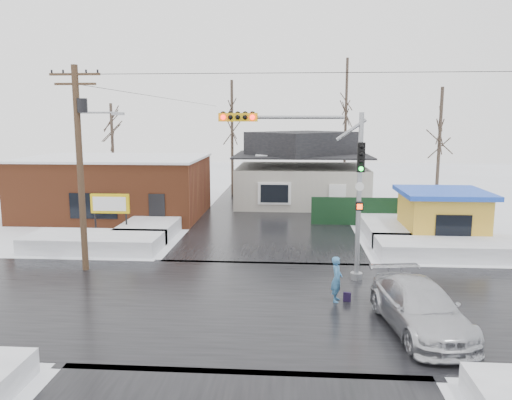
# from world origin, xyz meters

# --- Properties ---
(ground) EXTENTS (120.00, 120.00, 0.00)m
(ground) POSITION_xyz_m (0.00, 0.00, 0.00)
(ground) COLOR white
(ground) RESTS_ON ground
(road_ns) EXTENTS (10.00, 120.00, 0.02)m
(road_ns) POSITION_xyz_m (0.00, 0.00, 0.01)
(road_ns) COLOR black
(road_ns) RESTS_ON ground
(road_ew) EXTENTS (120.00, 10.00, 0.02)m
(road_ew) POSITION_xyz_m (0.00, 0.00, 0.01)
(road_ew) COLOR black
(road_ew) RESTS_ON ground
(snowbank_nw) EXTENTS (7.00, 3.00, 0.80)m
(snowbank_nw) POSITION_xyz_m (-9.00, 7.00, 0.40)
(snowbank_nw) COLOR white
(snowbank_nw) RESTS_ON ground
(snowbank_ne) EXTENTS (7.00, 3.00, 0.80)m
(snowbank_ne) POSITION_xyz_m (9.00, 7.00, 0.40)
(snowbank_ne) COLOR white
(snowbank_ne) RESTS_ON ground
(snowbank_nside_w) EXTENTS (3.00, 8.00, 0.80)m
(snowbank_nside_w) POSITION_xyz_m (-7.00, 12.00, 0.40)
(snowbank_nside_w) COLOR white
(snowbank_nside_w) RESTS_ON ground
(snowbank_nside_e) EXTENTS (3.00, 8.00, 0.80)m
(snowbank_nside_e) POSITION_xyz_m (7.00, 12.00, 0.40)
(snowbank_nside_e) COLOR white
(snowbank_nside_e) RESTS_ON ground
(traffic_signal) EXTENTS (6.05, 0.68, 7.00)m
(traffic_signal) POSITION_xyz_m (2.43, 2.97, 4.54)
(traffic_signal) COLOR gray
(traffic_signal) RESTS_ON ground
(utility_pole) EXTENTS (3.15, 0.44, 9.00)m
(utility_pole) POSITION_xyz_m (-7.93, 3.50, 5.11)
(utility_pole) COLOR #382619
(utility_pole) RESTS_ON ground
(brick_building) EXTENTS (12.20, 8.20, 4.12)m
(brick_building) POSITION_xyz_m (-11.00, 15.99, 2.08)
(brick_building) COLOR brown
(brick_building) RESTS_ON ground
(marquee_sign) EXTENTS (2.20, 0.21, 2.55)m
(marquee_sign) POSITION_xyz_m (-9.00, 9.49, 1.92)
(marquee_sign) COLOR black
(marquee_sign) RESTS_ON ground
(house) EXTENTS (10.40, 8.40, 5.76)m
(house) POSITION_xyz_m (2.00, 22.00, 2.62)
(house) COLOR #B0AB9F
(house) RESTS_ON ground
(kiosk) EXTENTS (4.60, 4.60, 2.88)m
(kiosk) POSITION_xyz_m (9.50, 9.99, 1.46)
(kiosk) COLOR gold
(kiosk) RESTS_ON ground
(fence) EXTENTS (8.00, 0.12, 1.80)m
(fence) POSITION_xyz_m (6.50, 14.00, 0.90)
(fence) COLOR black
(fence) RESTS_ON ground
(tree_far_left) EXTENTS (3.00, 3.00, 10.00)m
(tree_far_left) POSITION_xyz_m (-4.00, 26.00, 7.95)
(tree_far_left) COLOR #332821
(tree_far_left) RESTS_ON ground
(tree_far_mid) EXTENTS (3.00, 3.00, 12.00)m
(tree_far_mid) POSITION_xyz_m (6.00, 28.00, 9.54)
(tree_far_mid) COLOR #332821
(tree_far_mid) RESTS_ON ground
(tree_far_right) EXTENTS (3.00, 3.00, 9.00)m
(tree_far_right) POSITION_xyz_m (12.00, 20.00, 7.16)
(tree_far_right) COLOR #332821
(tree_far_right) RESTS_ON ground
(tree_far_west) EXTENTS (3.00, 3.00, 8.00)m
(tree_far_west) POSITION_xyz_m (-14.00, 24.00, 6.36)
(tree_far_west) COLOR #332821
(tree_far_west) RESTS_ON ground
(pedestrian) EXTENTS (0.52, 0.69, 1.71)m
(pedestrian) POSITION_xyz_m (2.93, 0.35, 0.85)
(pedestrian) COLOR teal
(pedestrian) RESTS_ON ground
(car) EXTENTS (2.86, 5.47, 1.51)m
(car) POSITION_xyz_m (5.37, -2.05, 0.76)
(car) COLOR silver
(car) RESTS_ON ground
(shopping_bag) EXTENTS (0.30, 0.17, 0.35)m
(shopping_bag) POSITION_xyz_m (3.33, 0.34, 0.17)
(shopping_bag) COLOR black
(shopping_bag) RESTS_ON ground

